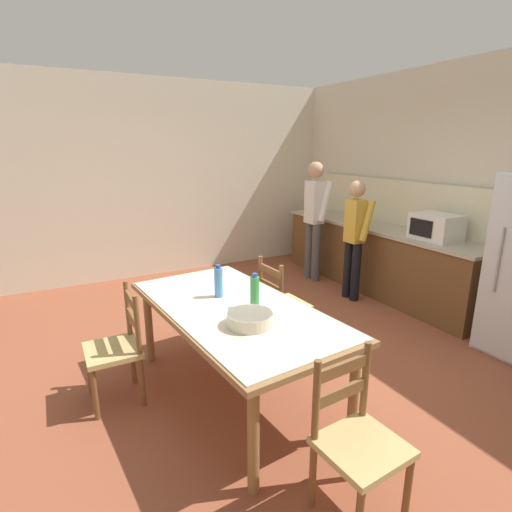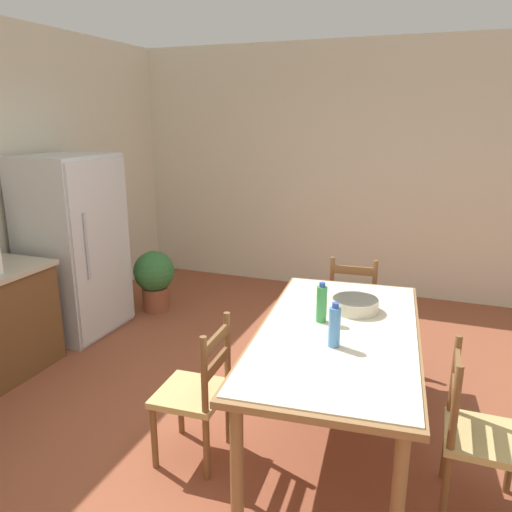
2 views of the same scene
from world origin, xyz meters
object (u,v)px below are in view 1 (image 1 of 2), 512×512
at_px(chair_head_end, 357,441).
at_px(chair_side_far_left, 281,305).
at_px(person_at_sink, 315,215).
at_px(serving_bowl, 250,318).
at_px(bottle_near_centre, 219,282).
at_px(bottle_off_centre, 255,292).
at_px(chair_side_near_left, 117,348).
at_px(microwave, 436,227).
at_px(person_at_counter, 355,234).
at_px(dining_table, 234,315).

bearing_deg(chair_head_end, chair_side_far_left, 66.35).
xyz_separation_m(chair_side_far_left, person_at_sink, (-1.57, 1.51, 0.53)).
bearing_deg(serving_bowl, bottle_near_centre, 178.04).
height_order(bottle_off_centre, chair_head_end, bottle_off_centre).
relative_size(chair_side_near_left, person_at_sink, 0.53).
bearing_deg(microwave, chair_side_near_left, -89.14).
height_order(bottle_off_centre, chair_side_far_left, bottle_off_centre).
bearing_deg(chair_head_end, chair_side_near_left, 115.65).
bearing_deg(person_at_counter, chair_side_far_left, -155.73).
height_order(serving_bowl, person_at_sink, person_at_sink).
xyz_separation_m(dining_table, chair_head_end, (1.27, 0.12, -0.25)).
bearing_deg(chair_head_end, bottle_near_centre, 90.97).
bearing_deg(microwave, dining_table, -81.33).
xyz_separation_m(chair_head_end, person_at_counter, (-2.46, 2.12, 0.42)).
bearing_deg(chair_side_near_left, dining_table, 66.14).
distance_m(chair_head_end, person_at_counter, 3.28).
bearing_deg(dining_table, chair_side_far_left, 124.65).
xyz_separation_m(chair_side_near_left, chair_head_end, (1.64, 0.94, 0.00)).
xyz_separation_m(chair_side_far_left, person_at_counter, (-0.67, 1.49, 0.42)).
relative_size(chair_side_near_left, person_at_counter, 0.59).
height_order(dining_table, serving_bowl, serving_bowl).
distance_m(chair_side_near_left, person_at_counter, 3.20).
xyz_separation_m(microwave, bottle_near_centre, (0.18, -2.78, -0.16)).
relative_size(serving_bowl, person_at_sink, 0.18).
bearing_deg(chair_side_near_left, bottle_off_centre, 64.77).
relative_size(chair_side_near_left, chair_head_end, 1.00).
distance_m(microwave, chair_head_end, 3.20).
xyz_separation_m(microwave, person_at_sink, (-1.66, -0.50, -0.07)).
bearing_deg(chair_head_end, person_at_counter, 44.97).
relative_size(microwave, bottle_off_centre, 1.85).
height_order(dining_table, chair_head_end, chair_head_end).
height_order(microwave, bottle_off_centre, microwave).
distance_m(microwave, chair_side_far_left, 2.10).
xyz_separation_m(chair_side_far_left, chair_head_end, (1.79, -0.63, 0.00)).
bearing_deg(dining_table, microwave, 98.67).
bearing_deg(bottle_near_centre, dining_table, 5.23).
bearing_deg(microwave, serving_bowl, -74.60).
bearing_deg(person_at_counter, person_at_sink, 88.65).
bearing_deg(chair_side_near_left, person_at_counter, 105.06).
distance_m(chair_side_near_left, chair_side_far_left, 1.58).
distance_m(bottle_near_centre, person_at_counter, 2.45).
relative_size(microwave, person_at_counter, 0.33).
distance_m(dining_table, person_at_counter, 2.54).
xyz_separation_m(bottle_near_centre, chair_side_far_left, (-0.27, 0.77, -0.44)).
distance_m(dining_table, bottle_near_centre, 0.32).
relative_size(bottle_near_centre, bottle_off_centre, 1.00).
height_order(bottle_near_centre, chair_head_end, bottle_near_centre).
bearing_deg(chair_side_near_left, serving_bowl, 47.60).
bearing_deg(person_at_sink, bottle_off_centre, -134.45).
bearing_deg(microwave, person_at_sink, -163.31).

